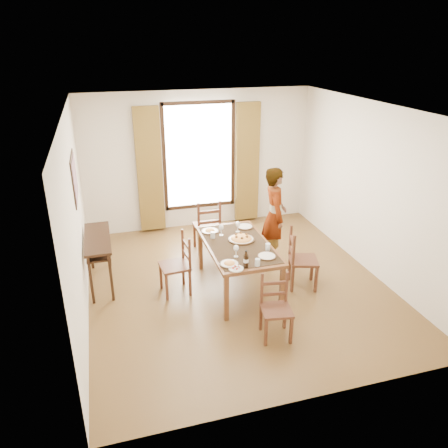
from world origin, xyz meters
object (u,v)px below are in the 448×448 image
object	(u,v)px
dining_table	(238,248)
pasta_platter	(241,237)
man	(275,216)
console_table	(98,244)

from	to	relation	value
dining_table	pasta_platter	world-z (taller)	pasta_platter
man	console_table	bearing A→B (deg)	100.25
man	pasta_platter	world-z (taller)	man
console_table	pasta_platter	world-z (taller)	pasta_platter
console_table	man	bearing A→B (deg)	-0.29
console_table	dining_table	distance (m)	2.14
man	pasta_platter	size ratio (longest dim) A/B	4.16
man	pasta_platter	distance (m)	0.99
console_table	pasta_platter	bearing A→B (deg)	-16.41
console_table	dining_table	xyz separation A→B (m)	(2.01, -0.72, 0.00)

